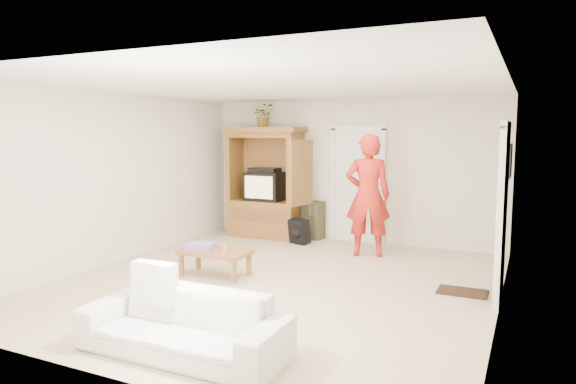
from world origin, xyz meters
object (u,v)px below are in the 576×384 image
object	(u,v)px
armoire	(266,190)
man	(368,196)
sofa	(183,324)
coffee_table	(215,254)

from	to	relation	value
armoire	man	distance (m)	2.33
man	sofa	world-z (taller)	man
armoire	man	xyz separation A→B (m)	(2.22, -0.68, 0.08)
man	coffee_table	xyz separation A→B (m)	(-1.57, -2.07, -0.67)
sofa	coffee_table	xyz separation A→B (m)	(-1.17, 2.27, 0.04)
man	sofa	size ratio (longest dim) A/B	1.03
man	coffee_table	size ratio (longest dim) A/B	2.02
armoire	coffee_table	world-z (taller)	armoire
man	sofa	xyz separation A→B (m)	(-0.40, -4.34, -0.71)
armoire	sofa	size ratio (longest dim) A/B	1.09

